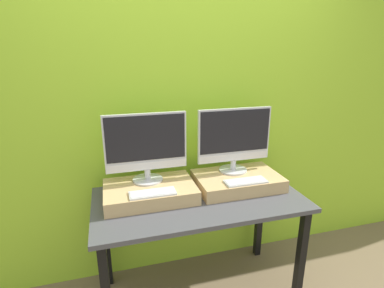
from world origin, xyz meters
The scene contains 8 objects.
wall_back centered at (0.00, 0.77, 1.30)m, with size 8.00×0.04×2.60m.
workbench centered at (0.00, 0.35, 0.70)m, with size 1.39×0.70×0.80m.
wooden_riser_left centered at (-0.32, 0.44, 0.84)m, with size 0.60×0.39×0.09m.
monitor_left centered at (-0.32, 0.52, 1.14)m, with size 0.54×0.20×0.47m.
keyboard_left centered at (-0.32, 0.31, 0.90)m, with size 0.29×0.11×0.01m.
wooden_riser_right centered at (0.32, 0.44, 0.84)m, with size 0.60×0.39×0.09m.
monitor_right centered at (0.32, 0.52, 1.14)m, with size 0.54×0.20×0.47m.
keyboard_right centered at (0.32, 0.31, 0.90)m, with size 0.29×0.11×0.01m.
Camera 1 is at (-0.54, -1.37, 1.74)m, focal length 28.00 mm.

